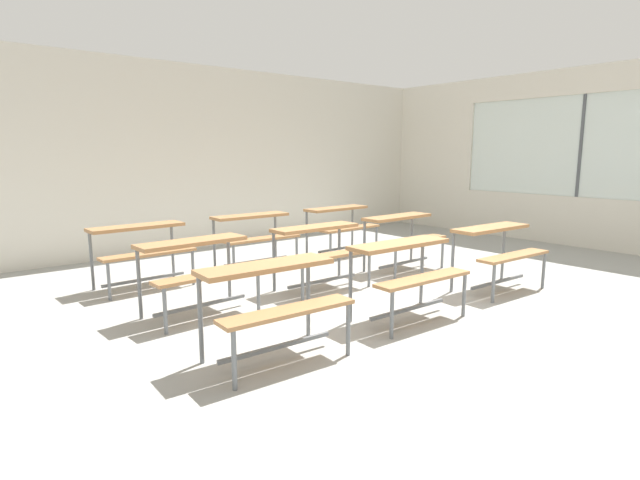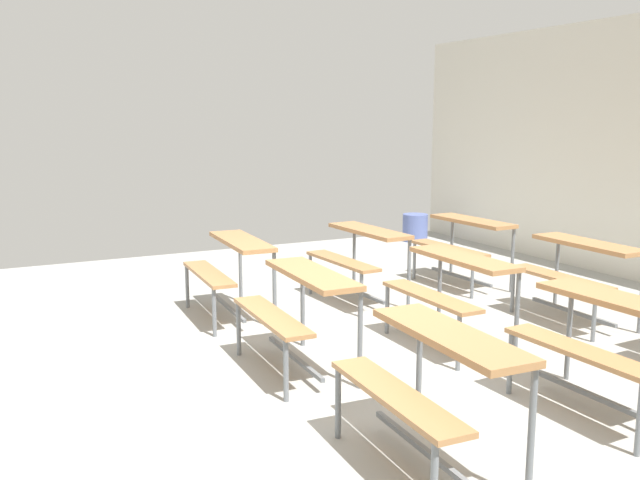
% 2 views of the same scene
% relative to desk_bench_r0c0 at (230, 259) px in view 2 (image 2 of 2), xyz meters
% --- Properties ---
extents(ground, '(10.00, 9.00, 0.05)m').
position_rel_desk_bench_r0c0_xyz_m(ground, '(1.72, 0.20, -0.59)').
color(ground, '#9E9E99').
extents(desk_bench_r0c0, '(1.13, 0.64, 0.74)m').
position_rel_desk_bench_r0c0_xyz_m(desk_bench_r0c0, '(0.00, 0.00, 0.00)').
color(desk_bench_r0c0, '#A87547').
rests_on(desk_bench_r0c0, ground).
extents(desk_bench_r0c1, '(1.12, 0.63, 0.74)m').
position_rel_desk_bench_r0c0_xyz_m(desk_bench_r0c1, '(1.53, -0.02, 0.00)').
color(desk_bench_r0c1, '#A87547').
rests_on(desk_bench_r0c1, ground).
extents(desk_bench_r0c2, '(1.13, 0.64, 0.74)m').
position_rel_desk_bench_r0c0_xyz_m(desk_bench_r0c2, '(3.15, -0.00, 0.00)').
color(desk_bench_r0c2, '#A87547').
rests_on(desk_bench_r0c2, ground).
extents(desk_bench_r1c0, '(1.13, 0.64, 0.74)m').
position_rel_desk_bench_r0c0_xyz_m(desk_bench_r1c0, '(0.03, 1.37, 0.00)').
color(desk_bench_r1c0, '#A87547').
rests_on(desk_bench_r1c0, ground).
extents(desk_bench_r1c1, '(1.11, 0.60, 0.74)m').
position_rel_desk_bench_r0c0_xyz_m(desk_bench_r1c1, '(1.58, 1.34, 0.00)').
color(desk_bench_r1c1, '#A87547').
rests_on(desk_bench_r1c1, ground).
extents(desk_bench_r1c2, '(1.11, 0.62, 0.74)m').
position_rel_desk_bench_r0c0_xyz_m(desk_bench_r1c2, '(3.07, 1.39, 0.00)').
color(desk_bench_r1c2, '#A87547').
rests_on(desk_bench_r1c2, ground).
extents(desk_bench_r2c0, '(1.12, 0.63, 0.74)m').
position_rel_desk_bench_r0c0_xyz_m(desk_bench_r2c0, '(-0.03, 2.75, 0.00)').
color(desk_bench_r2c0, '#A87547').
rests_on(desk_bench_r2c0, ground).
extents(desk_bench_r2c1, '(1.11, 0.62, 0.74)m').
position_rel_desk_bench_r0c0_xyz_m(desk_bench_r2c1, '(1.56, 2.77, 0.00)').
color(desk_bench_r2c1, '#A87547').
rests_on(desk_bench_r2c1, ground).
extents(trash_bin, '(0.38, 0.38, 0.41)m').
position_rel_desk_bench_r0c0_xyz_m(trash_bin, '(-2.62, 3.88, -0.36)').
color(trash_bin, '#51609E').
rests_on(trash_bin, ground).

